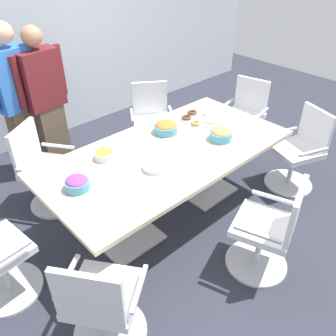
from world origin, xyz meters
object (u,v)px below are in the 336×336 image
at_px(office_chair_1, 103,306).
at_px(office_chair_4, 244,119).
at_px(office_chair_5, 152,124).
at_px(snack_bowl_cookies, 221,134).
at_px(snack_bowl_candy_mix, 77,183).
at_px(plate_stack, 155,167).
at_px(snack_bowl_chips_yellow, 105,154).
at_px(conference_table, 168,162).
at_px(office_chair_6, 45,172).
at_px(office_chair_2, 269,233).
at_px(person_standing_0, 19,101).
at_px(person_standing_1, 45,100).
at_px(office_chair_3, 299,154).
at_px(snack_bowl_pretzels, 166,127).
at_px(donut_platter, 199,118).

distance_m(office_chair_1, office_chair_4, 3.09).
distance_m(office_chair_5, snack_bowl_cookies, 1.29).
height_order(office_chair_5, snack_bowl_candy_mix, office_chair_5).
bearing_deg(plate_stack, snack_bowl_chips_yellow, 117.05).
xyz_separation_m(conference_table, office_chair_6, (-0.83, 0.96, -0.22)).
distance_m(conference_table, office_chair_2, 1.13).
bearing_deg(snack_bowl_cookies, conference_table, 158.89).
bearing_deg(plate_stack, office_chair_4, 13.21).
bearing_deg(person_standing_0, person_standing_1, 150.62).
bearing_deg(office_chair_6, office_chair_3, 109.44).
bearing_deg(office_chair_3, office_chair_2, 130.32).
bearing_deg(office_chair_5, snack_bowl_pretzels, 93.60).
distance_m(office_chair_2, person_standing_1, 2.78).
height_order(office_chair_1, office_chair_6, same).
relative_size(conference_table, snack_bowl_candy_mix, 11.99).
bearing_deg(person_standing_1, office_chair_4, 139.73).
bearing_deg(plate_stack, office_chair_5, 50.77).
height_order(office_chair_3, office_chair_5, same).
bearing_deg(office_chair_5, person_standing_0, 8.07).
height_order(office_chair_4, person_standing_0, person_standing_0).
height_order(person_standing_0, person_standing_1, person_standing_0).
relative_size(office_chair_3, office_chair_4, 1.00).
xyz_separation_m(office_chair_2, office_chair_4, (1.53, 1.40, 0.00)).
height_order(person_standing_0, donut_platter, person_standing_0).
bearing_deg(snack_bowl_chips_yellow, plate_stack, -62.95).
xyz_separation_m(office_chair_6, donut_platter, (1.51, -0.72, 0.36)).
distance_m(office_chair_4, office_chair_5, 1.21).
relative_size(office_chair_1, donut_platter, 2.41).
xyz_separation_m(office_chair_5, person_standing_0, (-1.33, 0.65, 0.50)).
bearing_deg(person_standing_0, snack_bowl_chips_yellow, 85.16).
distance_m(donut_platter, plate_stack, 1.05).
bearing_deg(office_chair_1, snack_bowl_cookies, 70.31).
bearing_deg(person_standing_0, office_chair_6, 65.98).
bearing_deg(conference_table, snack_bowl_candy_mix, 175.98).
bearing_deg(person_standing_1, snack_bowl_pretzels, 107.65).
distance_m(person_standing_0, snack_bowl_chips_yellow, 1.40).
xyz_separation_m(office_chair_2, snack_bowl_candy_mix, (-1.04, 1.16, 0.40)).
distance_m(office_chair_6, donut_platter, 1.71).
relative_size(office_chair_1, plate_stack, 4.27).
distance_m(office_chair_6, snack_bowl_pretzels, 1.32).
distance_m(snack_bowl_chips_yellow, snack_bowl_candy_mix, 0.47).
bearing_deg(snack_bowl_chips_yellow, office_chair_4, 0.49).
xyz_separation_m(donut_platter, plate_stack, (-0.97, -0.39, 0.00)).
height_order(office_chair_6, person_standing_1, person_standing_1).
bearing_deg(snack_bowl_pretzels, plate_stack, -140.43).
xyz_separation_m(office_chair_6, snack_bowl_chips_yellow, (0.32, -0.68, 0.39)).
xyz_separation_m(conference_table, snack_bowl_pretzels, (0.22, 0.27, 0.18)).
height_order(office_chair_3, donut_platter, office_chair_3).
bearing_deg(conference_table, plate_stack, -152.77).
bearing_deg(snack_bowl_cookies, office_chair_5, 83.29).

